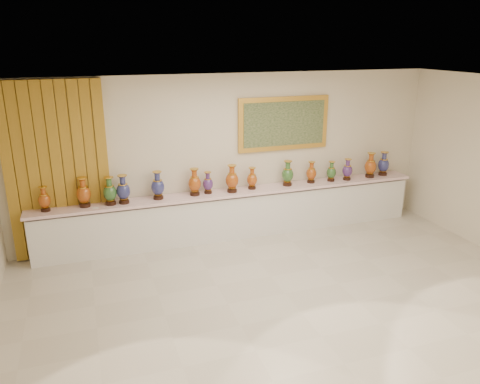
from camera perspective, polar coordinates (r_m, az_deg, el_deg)
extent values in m
plane|color=beige|center=(7.07, 5.53, -12.21)|extent=(8.00, 8.00, 0.00)
plane|color=beige|center=(8.68, -0.97, 4.39)|extent=(8.00, 0.00, 8.00)
plane|color=white|center=(6.13, 6.39, 12.78)|extent=(8.00, 8.00, 0.00)
cube|color=#C38A29|center=(8.24, -21.32, 2.38)|extent=(1.64, 0.14, 2.95)
cube|color=gold|center=(8.89, 5.36, 8.31)|extent=(1.80, 0.06, 1.00)
cube|color=#1B341A|center=(8.86, 5.45, 8.27)|extent=(1.62, 0.02, 0.82)
cube|color=white|center=(8.80, -0.46, -2.89)|extent=(7.20, 0.42, 0.81)
cube|color=#FFD6DB|center=(8.63, -0.43, -0.02)|extent=(7.28, 0.48, 0.05)
cylinder|color=black|center=(8.24, -22.60, -2.02)|extent=(0.15, 0.15, 0.04)
cone|color=gold|center=(8.22, -22.64, -1.72)|extent=(0.13, 0.13, 0.03)
ellipsoid|color=#860405|center=(8.19, -22.73, -0.96)|extent=(0.23, 0.23, 0.24)
cylinder|color=gold|center=(8.16, -22.82, -0.28)|extent=(0.13, 0.13, 0.01)
cylinder|color=#860405|center=(8.14, -22.86, 0.07)|extent=(0.08, 0.08, 0.09)
cone|color=#860405|center=(8.12, -22.92, 0.47)|extent=(0.13, 0.13, 0.03)
cylinder|color=gold|center=(8.12, -22.93, 0.58)|extent=(0.14, 0.14, 0.01)
cylinder|color=black|center=(8.22, -18.38, -1.53)|extent=(0.18, 0.18, 0.05)
cone|color=gold|center=(8.21, -18.42, -1.17)|extent=(0.16, 0.16, 0.03)
ellipsoid|color=#860405|center=(8.16, -18.51, -0.24)|extent=(0.28, 0.28, 0.29)
cylinder|color=gold|center=(8.13, -18.60, 0.59)|extent=(0.16, 0.16, 0.01)
cylinder|color=#860405|center=(8.11, -18.64, 1.02)|extent=(0.09, 0.09, 0.11)
cone|color=#860405|center=(8.09, -18.70, 1.51)|extent=(0.16, 0.16, 0.04)
cylinder|color=gold|center=(8.08, -18.71, 1.64)|extent=(0.16, 0.16, 0.01)
cylinder|color=black|center=(8.20, -15.47, -1.32)|extent=(0.17, 0.17, 0.05)
cone|color=gold|center=(8.18, -15.50, -0.97)|extent=(0.15, 0.15, 0.03)
ellipsoid|color=black|center=(8.14, -15.57, -0.08)|extent=(0.28, 0.28, 0.28)
cylinder|color=gold|center=(8.10, -15.64, 0.72)|extent=(0.15, 0.15, 0.01)
cylinder|color=black|center=(8.09, -15.68, 1.13)|extent=(0.09, 0.09, 0.10)
cone|color=black|center=(8.07, -15.72, 1.60)|extent=(0.15, 0.15, 0.04)
cylinder|color=gold|center=(8.06, -15.73, 1.73)|extent=(0.16, 0.16, 0.01)
cylinder|color=black|center=(8.21, -13.94, -1.16)|extent=(0.18, 0.18, 0.05)
cone|color=gold|center=(8.19, -13.96, -0.80)|extent=(0.15, 0.15, 0.03)
ellipsoid|color=#0B0E3D|center=(8.15, -14.04, 0.11)|extent=(0.27, 0.27, 0.29)
cylinder|color=gold|center=(8.11, -14.10, 0.93)|extent=(0.16, 0.16, 0.01)
cylinder|color=#0B0E3D|center=(8.10, -14.14, 1.36)|extent=(0.09, 0.09, 0.10)
cone|color=#0B0E3D|center=(8.08, -14.17, 1.84)|extent=(0.16, 0.16, 0.04)
cylinder|color=gold|center=(8.07, -14.18, 1.97)|extent=(0.16, 0.16, 0.01)
cylinder|color=black|center=(8.31, -9.92, -0.66)|extent=(0.18, 0.18, 0.05)
cone|color=gold|center=(8.29, -9.94, -0.30)|extent=(0.15, 0.15, 0.03)
ellipsoid|color=#0B0E3D|center=(8.25, -9.99, 0.60)|extent=(0.30, 0.30, 0.29)
cylinder|color=gold|center=(8.21, -10.04, 1.41)|extent=(0.16, 0.16, 0.01)
cylinder|color=#0B0E3D|center=(8.20, -10.06, 1.84)|extent=(0.09, 0.09, 0.10)
cone|color=#0B0E3D|center=(8.18, -10.09, 2.31)|extent=(0.16, 0.16, 0.04)
cylinder|color=gold|center=(8.17, -10.09, 2.44)|extent=(0.16, 0.16, 0.01)
cylinder|color=black|center=(8.42, -5.52, -0.21)|extent=(0.17, 0.17, 0.05)
cone|color=gold|center=(8.40, -5.53, 0.14)|extent=(0.15, 0.15, 0.03)
ellipsoid|color=#860405|center=(8.36, -5.56, 1.02)|extent=(0.25, 0.25, 0.29)
cylinder|color=gold|center=(8.33, -5.58, 1.82)|extent=(0.16, 0.16, 0.01)
cylinder|color=#860405|center=(8.31, -5.60, 2.23)|extent=(0.09, 0.09, 0.10)
cone|color=#860405|center=(8.29, -5.61, 2.70)|extent=(0.16, 0.16, 0.04)
cylinder|color=gold|center=(8.28, -5.62, 2.83)|extent=(0.16, 0.16, 0.01)
cylinder|color=black|center=(8.50, -3.91, -0.01)|extent=(0.14, 0.14, 0.04)
cone|color=gold|center=(8.49, -3.92, 0.27)|extent=(0.12, 0.12, 0.03)
ellipsoid|color=#1E0E4C|center=(8.46, -3.93, 0.98)|extent=(0.25, 0.25, 0.23)
cylinder|color=gold|center=(8.43, -3.95, 1.62)|extent=(0.13, 0.13, 0.01)
cylinder|color=#1E0E4C|center=(8.42, -3.95, 1.95)|extent=(0.07, 0.07, 0.08)
cone|color=#1E0E4C|center=(8.40, -3.96, 2.33)|extent=(0.13, 0.13, 0.03)
cylinder|color=gold|center=(8.40, -3.96, 2.43)|extent=(0.13, 0.13, 0.01)
cylinder|color=black|center=(8.55, -0.97, 0.17)|extent=(0.18, 0.18, 0.05)
cone|color=gold|center=(8.54, -0.98, 0.53)|extent=(0.16, 0.16, 0.03)
ellipsoid|color=#860405|center=(8.49, -0.98, 1.43)|extent=(0.27, 0.27, 0.29)
cylinder|color=gold|center=(8.46, -0.98, 2.24)|extent=(0.16, 0.16, 0.01)
cylinder|color=#860405|center=(8.44, -0.99, 2.67)|extent=(0.09, 0.09, 0.11)
cone|color=#860405|center=(8.42, -0.99, 3.14)|extent=(0.16, 0.16, 0.04)
cylinder|color=gold|center=(8.42, -0.99, 3.27)|extent=(0.17, 0.17, 0.01)
cylinder|color=black|center=(8.74, 1.47, 0.52)|extent=(0.15, 0.15, 0.04)
cone|color=gold|center=(8.72, 1.47, 0.80)|extent=(0.13, 0.13, 0.03)
ellipsoid|color=#860405|center=(8.69, 1.48, 1.52)|extent=(0.23, 0.23, 0.24)
cylinder|color=gold|center=(8.66, 1.49, 2.16)|extent=(0.13, 0.13, 0.01)
cylinder|color=#860405|center=(8.65, 1.49, 2.49)|extent=(0.08, 0.08, 0.09)
cone|color=#860405|center=(8.63, 1.49, 2.87)|extent=(0.13, 0.13, 0.03)
cylinder|color=gold|center=(8.63, 1.49, 2.97)|extent=(0.13, 0.13, 0.01)
cylinder|color=black|center=(8.98, 5.78, 0.96)|extent=(0.17, 0.17, 0.05)
cone|color=gold|center=(8.97, 5.79, 1.28)|extent=(0.15, 0.15, 0.03)
ellipsoid|color=black|center=(8.93, 5.82, 2.11)|extent=(0.29, 0.29, 0.28)
cylinder|color=gold|center=(8.90, 5.84, 2.84)|extent=(0.15, 0.15, 0.01)
cylinder|color=black|center=(8.88, 5.86, 3.22)|extent=(0.09, 0.09, 0.10)
cone|color=black|center=(8.87, 5.87, 3.66)|extent=(0.15, 0.15, 0.04)
cylinder|color=gold|center=(8.86, 5.87, 3.78)|extent=(0.16, 0.16, 0.01)
cylinder|color=black|center=(9.22, 8.64, 1.28)|extent=(0.15, 0.15, 0.04)
cone|color=gold|center=(9.21, 8.65, 1.55)|extent=(0.13, 0.13, 0.03)
ellipsoid|color=#860405|center=(9.18, 8.68, 2.25)|extent=(0.25, 0.25, 0.24)
cylinder|color=gold|center=(9.15, 8.71, 2.87)|extent=(0.13, 0.13, 0.01)
cylinder|color=#860405|center=(9.14, 8.73, 3.19)|extent=(0.08, 0.08, 0.09)
cone|color=#860405|center=(9.12, 8.75, 3.56)|extent=(0.13, 0.13, 0.03)
cylinder|color=gold|center=(9.12, 8.75, 3.66)|extent=(0.14, 0.14, 0.01)
cylinder|color=black|center=(9.39, 11.01, 1.45)|extent=(0.14, 0.14, 0.04)
cone|color=gold|center=(9.38, 11.03, 1.70)|extent=(0.12, 0.12, 0.03)
ellipsoid|color=black|center=(9.35, 11.07, 2.35)|extent=(0.22, 0.22, 0.23)
cylinder|color=gold|center=(9.33, 11.10, 2.93)|extent=(0.13, 0.13, 0.01)
cylinder|color=black|center=(9.31, 11.12, 3.22)|extent=(0.07, 0.07, 0.08)
cone|color=black|center=(9.30, 11.14, 3.56)|extent=(0.13, 0.13, 0.03)
cylinder|color=gold|center=(9.30, 11.15, 3.65)|extent=(0.13, 0.13, 0.01)
cylinder|color=black|center=(9.54, 12.88, 1.59)|extent=(0.15, 0.15, 0.04)
cone|color=gold|center=(9.53, 12.90, 1.86)|extent=(0.13, 0.13, 0.03)
ellipsoid|color=#1E0E4C|center=(9.50, 12.95, 2.54)|extent=(0.25, 0.25, 0.25)
cylinder|color=gold|center=(9.47, 12.99, 3.15)|extent=(0.14, 0.14, 0.01)
cylinder|color=#1E0E4C|center=(9.46, 13.02, 3.47)|extent=(0.08, 0.08, 0.09)
cone|color=#1E0E4C|center=(9.44, 13.04, 3.83)|extent=(0.14, 0.14, 0.03)
cylinder|color=gold|center=(9.44, 13.05, 3.93)|extent=(0.14, 0.14, 0.01)
cylinder|color=black|center=(9.84, 15.52, 1.91)|extent=(0.18, 0.18, 0.05)
cone|color=gold|center=(9.83, 15.55, 2.22)|extent=(0.16, 0.16, 0.03)
ellipsoid|color=#860405|center=(9.79, 15.62, 3.00)|extent=(0.28, 0.28, 0.29)
cylinder|color=gold|center=(9.76, 15.68, 3.70)|extent=(0.16, 0.16, 0.01)
cylinder|color=#860405|center=(9.75, 15.71, 4.07)|extent=(0.09, 0.09, 0.11)
cone|color=#860405|center=(9.73, 15.74, 4.48)|extent=(0.16, 0.16, 0.04)
cylinder|color=gold|center=(9.73, 15.75, 4.59)|extent=(0.16, 0.16, 0.01)
cylinder|color=black|center=(10.07, 16.99, 2.14)|extent=(0.17, 0.17, 0.05)
cone|color=gold|center=(10.06, 17.02, 2.43)|extent=(0.15, 0.15, 0.03)
ellipsoid|color=#0B0E3D|center=(10.02, 17.09, 3.17)|extent=(0.30, 0.30, 0.28)
cylinder|color=gold|center=(9.99, 17.15, 3.83)|extent=(0.16, 0.16, 0.01)
cylinder|color=#0B0E3D|center=(9.98, 17.19, 4.18)|extent=(0.09, 0.09, 0.10)
cone|color=#0B0E3D|center=(9.96, 17.22, 4.57)|extent=(0.16, 0.16, 0.04)
cylinder|color=gold|center=(9.96, 17.23, 4.67)|extent=(0.16, 0.16, 0.01)
cube|color=white|center=(8.10, -17.22, -1.87)|extent=(0.10, 0.06, 0.00)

